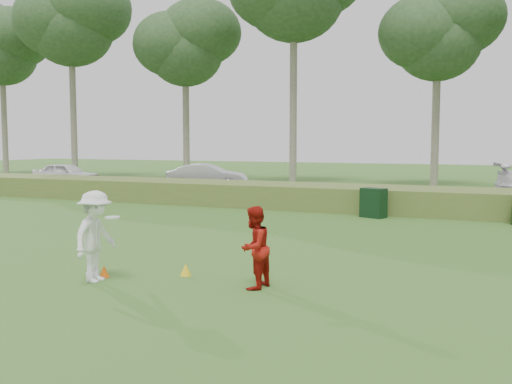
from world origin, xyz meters
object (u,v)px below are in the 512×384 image
at_px(player_white, 95,236).
at_px(cone_yellow, 186,270).
at_px(car_left, 66,174).
at_px(car_mid, 207,177).
at_px(player_red, 254,248).
at_px(cone_orange, 104,271).
at_px(utility_cabinet, 373,203).

bearing_deg(player_white, cone_yellow, -54.69).
bearing_deg(car_left, car_mid, -94.96).
bearing_deg(player_red, car_mid, -143.02).
xyz_separation_m(cone_orange, utility_cabinet, (2.80, 10.68, 0.39)).
height_order(cone_yellow, car_left, car_left).
bearing_deg(player_red, cone_yellow, -96.13).
bearing_deg(cone_orange, car_left, 133.93).
xyz_separation_m(cone_orange, car_left, (-16.55, 17.18, 0.61)).
bearing_deg(car_mid, car_left, 74.68).
distance_m(cone_yellow, car_left, 24.31).
distance_m(utility_cabinet, car_mid, 12.52).
bearing_deg(car_left, player_white, -145.09).
bearing_deg(cone_yellow, player_red, -12.01).
height_order(player_red, utility_cabinet, player_red).
xyz_separation_m(cone_yellow, car_left, (-17.90, 16.44, 0.60)).
height_order(cone_orange, car_left, car_left).
height_order(player_white, player_red, player_white).
relative_size(player_white, utility_cabinet, 1.67).
distance_m(cone_yellow, car_mid, 19.20).
distance_m(cone_orange, cone_yellow, 1.54).
bearing_deg(utility_cabinet, cone_yellow, -76.96).
bearing_deg(utility_cabinet, cone_orange, -83.36).
relative_size(cone_yellow, utility_cabinet, 0.24).
relative_size(player_red, utility_cabinet, 1.44).
distance_m(player_red, car_left, 25.72).
distance_m(player_red, utility_cabinet, 10.28).
distance_m(player_white, cone_yellow, 1.81).
xyz_separation_m(player_white, cone_yellow, (1.27, 1.06, -0.72)).
bearing_deg(player_white, player_red, -80.38).
xyz_separation_m(player_red, car_left, (-19.50, 16.78, -0.01)).
xyz_separation_m(player_white, player_red, (2.87, 0.72, -0.11)).
distance_m(player_red, car_mid, 20.27).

